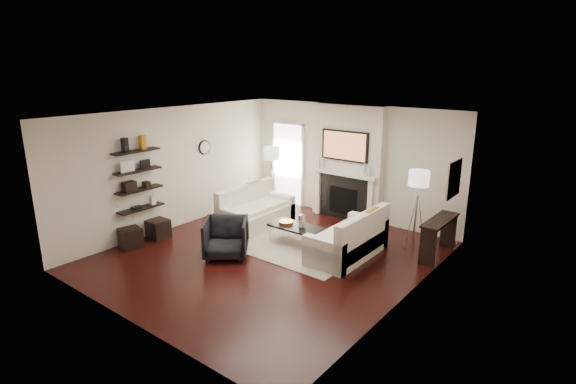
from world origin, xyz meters
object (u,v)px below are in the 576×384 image
Objects in this scene: armchair at (226,236)px; lamp_left_shade at (272,153)px; coffee_table at (296,227)px; ottoman_near at (158,229)px; loveseat_left_base at (257,218)px; loveseat_right_base at (347,246)px; lamp_right_shade at (419,178)px.

armchair is 3.25m from lamp_left_shade.
coffee_table is 2.75× the size of lamp_left_shade.
loveseat_left_base is at bearing 56.39° from ottoman_near.
armchair is at bearing -141.80° from loveseat_right_base.
armchair is (-1.83, -1.44, 0.20)m from loveseat_right_base.
ottoman_near is at bearing -155.71° from loveseat_right_base.
lamp_right_shade is at bearing 54.16° from loveseat_right_base.
loveseat_right_base is 2.19× the size of armchair.
loveseat_left_base is 2.19× the size of armchair.
loveseat_left_base is 1.00× the size of loveseat_right_base.
armchair reaches higher than loveseat_left_base.
loveseat_right_base is 4.50× the size of lamp_right_shade.
lamp_left_shade is (-1.21, 2.83, 1.04)m from armchair.
loveseat_right_base is at bearing -125.84° from lamp_right_shade.
ottoman_near is (-3.66, -1.65, -0.01)m from loveseat_right_base.
loveseat_right_base is at bearing 9.34° from coffee_table.
coffee_table is at bearing -38.99° from lamp_left_shade.
coffee_table is at bearing -13.53° from loveseat_left_base.
loveseat_right_base and coffee_table have the same top height.
loveseat_left_base is at bearing 166.47° from coffee_table.
lamp_left_shade is at bearing 74.37° from armchair.
lamp_left_shade is 1.00× the size of ottoman_near.
lamp_right_shade reaches higher than ottoman_near.
lamp_left_shade is at bearing 141.01° from coffee_table.
lamp_left_shade reaches higher than loveseat_right_base.
coffee_table is 2.71m from lamp_left_shade.
ottoman_near is (-1.83, -0.21, -0.21)m from armchair.
loveseat_left_base and coffee_table have the same top height.
lamp_right_shade reaches higher than loveseat_right_base.
loveseat_right_base is 2.34m from armchair.
loveseat_left_base is 1.42m from coffee_table.
coffee_table is 2.75× the size of ottoman_near.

